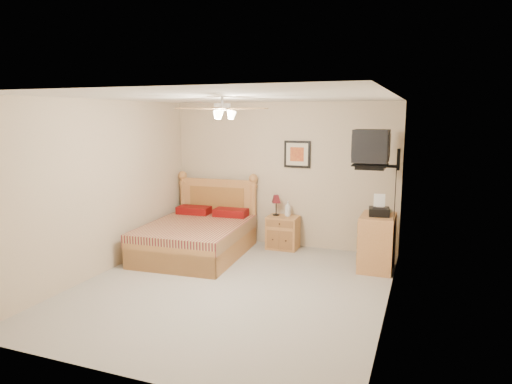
{
  "coord_description": "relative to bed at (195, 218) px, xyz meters",
  "views": [
    {
      "loc": [
        2.37,
        -5.3,
        2.28
      ],
      "look_at": [
        0.02,
        0.9,
        1.16
      ],
      "focal_mm": 32.0,
      "sensor_mm": 36.0,
      "label": 1
    }
  ],
  "objects": [
    {
      "name": "lotion_bottle",
      "position": [
        1.29,
        0.93,
        0.07
      ],
      "size": [
        0.12,
        0.12,
        0.26
      ],
      "primitive_type": "imported",
      "rotation": [
        0.0,
        0.0,
        0.25
      ],
      "color": "silver",
      "rests_on": "nightstand"
    },
    {
      "name": "wall_back",
      "position": [
        1.12,
        1.13,
        0.62
      ],
      "size": [
        4.0,
        0.04,
        2.5
      ],
      "primitive_type": "cube",
      "color": "#C3AE90",
      "rests_on": "ground"
    },
    {
      "name": "wall_left",
      "position": [
        -0.88,
        -1.12,
        0.62
      ],
      "size": [
        0.04,
        4.5,
        2.5
      ],
      "primitive_type": "cube",
      "color": "#C3AE90",
      "rests_on": "ground"
    },
    {
      "name": "floor",
      "position": [
        1.12,
        -1.12,
        -0.63
      ],
      "size": [
        4.5,
        4.5,
        0.0
      ],
      "primitive_type": "plane",
      "color": "#9C968D",
      "rests_on": "ground"
    },
    {
      "name": "nightstand",
      "position": [
        1.22,
        0.88,
        -0.35
      ],
      "size": [
        0.53,
        0.4,
        0.57
      ],
      "primitive_type": "cube",
      "rotation": [
        0.0,
        0.0,
        0.01
      ],
      "color": "#9F693D",
      "rests_on": "ground"
    },
    {
      "name": "wall_right",
      "position": [
        3.12,
        -1.12,
        0.62
      ],
      "size": [
        0.04,
        4.5,
        2.5
      ],
      "primitive_type": "cube",
      "color": "#C3AE90",
      "rests_on": "ground"
    },
    {
      "name": "ceiling_fan",
      "position": [
        1.12,
        -1.32,
        1.73
      ],
      "size": [
        1.14,
        1.14,
        0.28
      ],
      "primitive_type": null,
      "color": "silver",
      "rests_on": "ceiling"
    },
    {
      "name": "fax_machine",
      "position": [
        2.86,
        0.32,
        0.35
      ],
      "size": [
        0.33,
        0.34,
        0.31
      ],
      "primitive_type": null,
      "rotation": [
        0.0,
        0.0,
        0.13
      ],
      "color": "black",
      "rests_on": "dresser"
    },
    {
      "name": "magazine_lower",
      "position": [
        2.8,
        0.61,
        0.21
      ],
      "size": [
        0.27,
        0.31,
        0.02
      ],
      "primitive_type": "imported",
      "rotation": [
        0.0,
        0.0,
        0.33
      ],
      "color": "tan",
      "rests_on": "dresser"
    },
    {
      "name": "framed_picture",
      "position": [
        1.39,
        1.11,
        0.99
      ],
      "size": [
        0.46,
        0.04,
        0.46
      ],
      "primitive_type": "cube",
      "color": "black",
      "rests_on": "wall_back"
    },
    {
      "name": "wall_front",
      "position": [
        1.12,
        -3.37,
        0.62
      ],
      "size": [
        4.0,
        0.04,
        2.5
      ],
      "primitive_type": "cube",
      "color": "#C3AE90",
      "rests_on": "ground"
    },
    {
      "name": "wall_tv",
      "position": [
        2.87,
        0.22,
        1.18
      ],
      "size": [
        0.56,
        0.46,
        0.58
      ],
      "primitive_type": null,
      "color": "black",
      "rests_on": "wall_right"
    },
    {
      "name": "table_lamp",
      "position": [
        1.08,
        0.92,
        0.11
      ],
      "size": [
        0.24,
        0.24,
        0.36
      ],
      "primitive_type": null,
      "rotation": [
        0.0,
        0.0,
        -0.3
      ],
      "color": "#551118",
      "rests_on": "nightstand"
    },
    {
      "name": "magazine_upper",
      "position": [
        2.79,
        0.6,
        0.23
      ],
      "size": [
        0.32,
        0.35,
        0.02
      ],
      "primitive_type": "imported",
      "rotation": [
        0.0,
        0.0,
        0.52
      ],
      "color": "gray",
      "rests_on": "magazine_lower"
    },
    {
      "name": "ceiling",
      "position": [
        1.12,
        -1.12,
        1.87
      ],
      "size": [
        4.0,
        4.5,
        0.04
      ],
      "primitive_type": "cube",
      "color": "white",
      "rests_on": "ground"
    },
    {
      "name": "bed",
      "position": [
        0.0,
        0.0,
        0.0
      ],
      "size": [
        1.61,
        2.04,
        1.26
      ],
      "primitive_type": null,
      "rotation": [
        0.0,
        0.0,
        0.06
      ],
      "color": "#B9783D",
      "rests_on": "ground"
    },
    {
      "name": "dresser",
      "position": [
        2.85,
        0.35,
        -0.22
      ],
      "size": [
        0.49,
        0.7,
        0.83
      ],
      "primitive_type": "cube",
      "rotation": [
        0.0,
        0.0,
        -0.0
      ],
      "color": "#AC6E36",
      "rests_on": "ground"
    }
  ]
}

